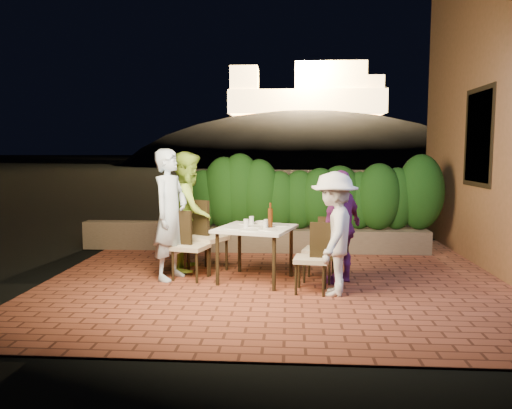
# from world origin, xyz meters

# --- Properties ---
(ground) EXTENTS (400.00, 400.00, 0.00)m
(ground) POSITION_xyz_m (0.00, 0.00, -0.02)
(ground) COLOR black
(ground) RESTS_ON ground
(terrace_floor) EXTENTS (7.00, 6.00, 0.15)m
(terrace_floor) POSITION_xyz_m (0.00, 0.50, -0.07)
(terrace_floor) COLOR brown
(terrace_floor) RESTS_ON ground
(window_pane) EXTENTS (0.08, 1.00, 1.40)m
(window_pane) POSITION_xyz_m (2.82, 1.50, 2.00)
(window_pane) COLOR black
(window_pane) RESTS_ON building_wall
(window_frame) EXTENTS (0.06, 1.15, 1.55)m
(window_frame) POSITION_xyz_m (2.81, 1.50, 2.00)
(window_frame) COLOR black
(window_frame) RESTS_ON building_wall
(planter) EXTENTS (4.20, 0.55, 0.40)m
(planter) POSITION_xyz_m (0.20, 2.30, 0.20)
(planter) COLOR brown
(planter) RESTS_ON ground
(hedge) EXTENTS (4.00, 0.70, 1.10)m
(hedge) POSITION_xyz_m (0.20, 2.30, 0.95)
(hedge) COLOR #164111
(hedge) RESTS_ON planter
(parapet) EXTENTS (2.20, 0.30, 0.50)m
(parapet) POSITION_xyz_m (-2.80, 2.30, 0.25)
(parapet) COLOR brown
(parapet) RESTS_ON ground
(hill) EXTENTS (52.00, 40.00, 22.00)m
(hill) POSITION_xyz_m (2.00, 60.00, -4.00)
(hill) COLOR black
(hill) RESTS_ON ground
(fortress) EXTENTS (26.00, 8.00, 8.00)m
(fortress) POSITION_xyz_m (2.00, 60.00, 10.50)
(fortress) COLOR #FFCC7A
(fortress) RESTS_ON hill
(dining_table) EXTENTS (1.19, 1.19, 0.75)m
(dining_table) POSITION_xyz_m (-0.61, 0.16, 0.38)
(dining_table) COLOR white
(dining_table) RESTS_ON ground
(plate_nw) EXTENTS (0.20, 0.20, 0.01)m
(plate_nw) POSITION_xyz_m (-0.91, 0.01, 0.76)
(plate_nw) COLOR white
(plate_nw) RESTS_ON dining_table
(plate_sw) EXTENTS (0.19, 0.19, 0.01)m
(plate_sw) POSITION_xyz_m (-0.78, 0.46, 0.76)
(plate_sw) COLOR white
(plate_sw) RESTS_ON dining_table
(plate_ne) EXTENTS (0.23, 0.23, 0.01)m
(plate_ne) POSITION_xyz_m (-0.43, -0.09, 0.76)
(plate_ne) COLOR white
(plate_ne) RESTS_ON dining_table
(plate_se) EXTENTS (0.23, 0.23, 0.01)m
(plate_se) POSITION_xyz_m (-0.27, 0.33, 0.76)
(plate_se) COLOR white
(plate_se) RESTS_ON dining_table
(plate_centre) EXTENTS (0.21, 0.21, 0.01)m
(plate_centre) POSITION_xyz_m (-0.63, 0.15, 0.76)
(plate_centre) COLOR white
(plate_centre) RESTS_ON dining_table
(plate_front) EXTENTS (0.24, 0.24, 0.01)m
(plate_front) POSITION_xyz_m (-0.67, -0.14, 0.76)
(plate_front) COLOR white
(plate_front) RESTS_ON dining_table
(glass_nw) EXTENTS (0.07, 0.07, 0.12)m
(glass_nw) POSITION_xyz_m (-0.73, 0.08, 0.81)
(glass_nw) COLOR silver
(glass_nw) RESTS_ON dining_table
(glass_sw) EXTENTS (0.07, 0.07, 0.12)m
(glass_sw) POSITION_xyz_m (-0.69, 0.40, 0.81)
(glass_sw) COLOR silver
(glass_sw) RESTS_ON dining_table
(glass_ne) EXTENTS (0.06, 0.06, 0.10)m
(glass_ne) POSITION_xyz_m (-0.47, 0.05, 0.80)
(glass_ne) COLOR silver
(glass_ne) RESTS_ON dining_table
(glass_se) EXTENTS (0.06, 0.06, 0.10)m
(glass_se) POSITION_xyz_m (-0.47, 0.24, 0.80)
(glass_se) COLOR silver
(glass_se) RESTS_ON dining_table
(beer_bottle) EXTENTS (0.07, 0.07, 0.34)m
(beer_bottle) POSITION_xyz_m (-0.41, 0.14, 0.92)
(beer_bottle) COLOR #45200B
(beer_bottle) RESTS_ON dining_table
(bowl) EXTENTS (0.23, 0.23, 0.04)m
(bowl) POSITION_xyz_m (-0.54, 0.45, 0.77)
(bowl) COLOR white
(bowl) RESTS_ON dining_table
(chair_left_front) EXTENTS (0.54, 0.54, 0.96)m
(chair_left_front) POSITION_xyz_m (-1.53, 0.20, 0.48)
(chair_left_front) COLOR black
(chair_left_front) RESTS_ON ground
(chair_left_back) EXTENTS (0.67, 0.67, 1.06)m
(chair_left_back) POSITION_xyz_m (-1.36, 0.66, 0.53)
(chair_left_back) COLOR black
(chair_left_back) RESTS_ON ground
(chair_right_front) EXTENTS (0.47, 0.47, 0.90)m
(chair_right_front) POSITION_xyz_m (0.13, -0.35, 0.45)
(chair_right_front) COLOR black
(chair_right_front) RESTS_ON ground
(chair_right_back) EXTENTS (0.50, 0.50, 0.90)m
(chair_right_back) POSITION_xyz_m (0.26, 0.21, 0.45)
(chair_right_back) COLOR black
(chair_right_back) RESTS_ON ground
(diner_blue) EXTENTS (0.63, 0.77, 1.82)m
(diner_blue) POSITION_xyz_m (-1.80, 0.21, 0.91)
(diner_blue) COLOR silver
(diner_blue) RESTS_ON ground
(diner_green) EXTENTS (0.72, 0.90, 1.78)m
(diner_green) POSITION_xyz_m (-1.65, 0.76, 0.89)
(diner_green) COLOR #9DCE40
(diner_green) RESTS_ON ground
(diner_white) EXTENTS (0.75, 1.08, 1.54)m
(diner_white) POSITION_xyz_m (0.40, -0.42, 0.77)
(diner_white) COLOR silver
(diner_white) RESTS_ON ground
(diner_purple) EXTENTS (0.83, 0.95, 1.53)m
(diner_purple) POSITION_xyz_m (0.55, 0.16, 0.77)
(diner_purple) COLOR #6F2571
(diner_purple) RESTS_ON ground
(parapet_lamp) EXTENTS (0.10, 0.10, 0.14)m
(parapet_lamp) POSITION_xyz_m (-2.27, 2.30, 0.57)
(parapet_lamp) COLOR orange
(parapet_lamp) RESTS_ON parapet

